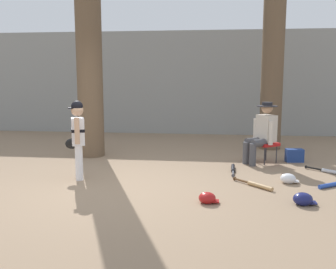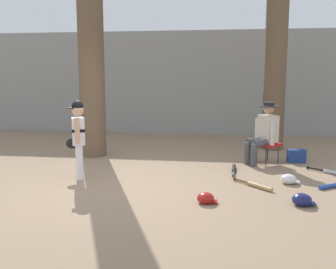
% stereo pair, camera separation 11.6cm
% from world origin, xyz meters
% --- Properties ---
extents(ground_plane, '(60.00, 60.00, 0.00)m').
position_xyz_m(ground_plane, '(0.00, 0.00, 0.00)').
color(ground_plane, '#897056').
extents(concrete_back_wall, '(18.00, 0.36, 3.00)m').
position_xyz_m(concrete_back_wall, '(0.00, 5.97, 1.50)').
color(concrete_back_wall, gray).
rests_on(concrete_back_wall, ground).
extents(tree_near_player, '(0.73, 0.73, 5.46)m').
position_xyz_m(tree_near_player, '(-1.05, 2.39, 2.38)').
color(tree_near_player, brown).
rests_on(tree_near_player, ground).
extents(tree_behind_spectator, '(0.77, 0.77, 4.80)m').
position_xyz_m(tree_behind_spectator, '(2.87, 3.70, 2.02)').
color(tree_behind_spectator, brown).
rests_on(tree_behind_spectator, ground).
extents(young_ballplayer, '(0.46, 0.55, 1.31)m').
position_xyz_m(young_ballplayer, '(-0.68, 0.54, 0.74)').
color(young_ballplayer, white).
rests_on(young_ballplayer, ground).
extents(folding_stool, '(0.56, 0.56, 0.41)m').
position_xyz_m(folding_stool, '(2.57, 2.13, 0.36)').
color(folding_stool, red).
rests_on(folding_stool, ground).
extents(seated_spectator, '(0.65, 0.59, 1.20)m').
position_xyz_m(seated_spectator, '(2.49, 2.08, 0.64)').
color(seated_spectator, '#47474C').
rests_on(seated_spectator, ground).
extents(handbag_beside_stool, '(0.36, 0.21, 0.26)m').
position_xyz_m(handbag_beside_stool, '(3.16, 2.27, 0.13)').
color(handbag_beside_stool, navy).
rests_on(handbag_beside_stool, ground).
extents(bat_black_composite, '(0.10, 0.76, 0.07)m').
position_xyz_m(bat_black_composite, '(1.91, 1.38, 0.03)').
color(bat_black_composite, black).
rests_on(bat_black_composite, ground).
extents(bat_blue_youth, '(0.71, 0.51, 0.07)m').
position_xyz_m(bat_blue_youth, '(3.41, 0.55, 0.03)').
color(bat_blue_youth, '#2347AD').
rests_on(bat_blue_youth, ground).
extents(bat_wood_tan, '(0.57, 0.61, 0.07)m').
position_xyz_m(bat_wood_tan, '(2.23, 0.37, 0.03)').
color(bat_wood_tan, tan).
rests_on(bat_wood_tan, ground).
extents(bat_aluminum_silver, '(0.64, 0.58, 0.07)m').
position_xyz_m(bat_aluminum_silver, '(3.63, 1.38, 0.03)').
color(bat_aluminum_silver, '#B7BCC6').
rests_on(bat_aluminum_silver, ground).
extents(batting_helmet_white, '(0.29, 0.22, 0.17)m').
position_xyz_m(batting_helmet_white, '(2.75, 0.67, 0.07)').
color(batting_helmet_white, silver).
rests_on(batting_helmet_white, ground).
extents(batting_helmet_navy, '(0.30, 0.23, 0.18)m').
position_xyz_m(batting_helmet_navy, '(2.75, -0.38, 0.08)').
color(batting_helmet_navy, navy).
rests_on(batting_helmet_navy, ground).
extents(batting_helmet_red, '(0.27, 0.21, 0.16)m').
position_xyz_m(batting_helmet_red, '(1.48, -0.47, 0.07)').
color(batting_helmet_red, '#A81919').
rests_on(batting_helmet_red, ground).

